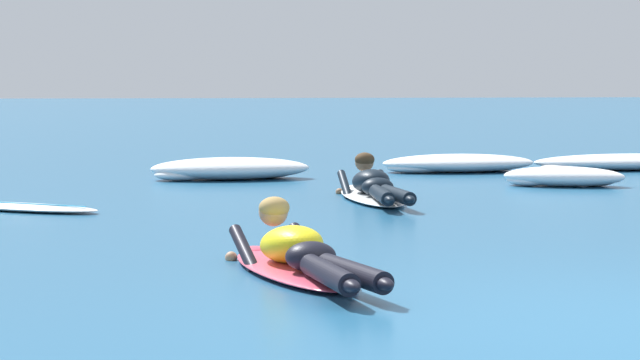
% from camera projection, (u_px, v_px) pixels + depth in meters
% --- Properties ---
extents(ground_plane, '(120.00, 120.00, 0.00)m').
position_uv_depth(ground_plane, '(371.00, 179.00, 17.05)').
color(ground_plane, '#235B84').
extents(surfer_near, '(0.99, 2.53, 0.53)m').
position_uv_depth(surfer_near, '(299.00, 256.00, 8.80)').
color(surfer_near, '#E54C66').
rests_on(surfer_near, ground).
extents(surfer_far, '(0.64, 2.69, 0.54)m').
position_uv_depth(surfer_far, '(374.00, 188.00, 14.08)').
color(surfer_far, white).
rests_on(surfer_far, ground).
extents(drifting_surfboard, '(1.83, 1.40, 0.16)m').
position_uv_depth(drifting_surfboard, '(18.00, 207.00, 13.12)').
color(drifting_surfboard, white).
rests_on(drifting_surfboard, ground).
extents(whitewater_front, '(1.59, 1.11, 0.24)m').
position_uv_depth(whitewater_front, '(564.00, 177.00, 15.94)').
color(whitewater_front, white).
rests_on(whitewater_front, ground).
extents(whitewater_mid_left, '(2.83, 0.96, 0.23)m').
position_uv_depth(whitewater_mid_left, '(630.00, 162.00, 18.70)').
color(whitewater_mid_left, white).
rests_on(whitewater_mid_left, ground).
extents(whitewater_mid_right, '(2.11, 1.08, 0.29)m').
position_uv_depth(whitewater_mid_right, '(230.00, 169.00, 17.00)').
color(whitewater_mid_right, white).
rests_on(whitewater_mid_right, ground).
extents(whitewater_far_band, '(2.18, 1.05, 0.25)m').
position_uv_depth(whitewater_far_band, '(458.00, 164.00, 18.30)').
color(whitewater_far_band, white).
rests_on(whitewater_far_band, ground).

